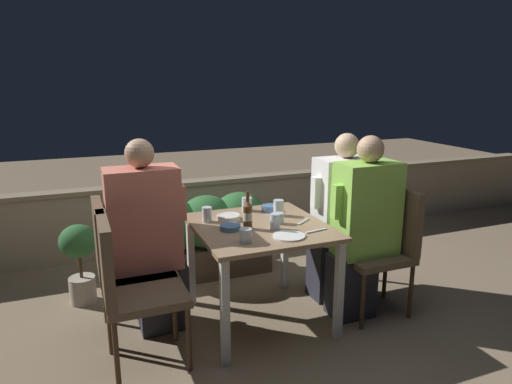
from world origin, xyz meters
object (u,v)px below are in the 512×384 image
at_px(potted_plant, 79,256).
at_px(chair_right_far, 362,225).
at_px(person_white_polo, 340,217).
at_px(person_coral_top, 149,238).
at_px(chair_left_far, 118,258).
at_px(person_green_blouse, 362,228).
at_px(beer_bottle, 248,215).
at_px(chair_right_near, 385,238).
at_px(chair_left_near, 126,279).

bearing_deg(potted_plant, chair_right_far, -16.07).
relative_size(chair_right_far, person_white_polo, 0.72).
height_order(person_coral_top, potted_plant, person_coral_top).
distance_m(chair_left_far, person_green_blouse, 1.71).
height_order(person_coral_top, chair_right_far, person_coral_top).
bearing_deg(beer_bottle, person_green_blouse, -8.41).
relative_size(chair_left_far, person_white_polo, 0.72).
bearing_deg(person_coral_top, potted_plant, 127.02).
height_order(chair_left_far, beer_bottle, beer_bottle).
bearing_deg(chair_right_far, potted_plant, 163.93).
xyz_separation_m(person_coral_top, chair_right_near, (1.68, -0.34, -0.11)).
xyz_separation_m(person_green_blouse, chair_right_far, (0.23, 0.33, -0.11)).
bearing_deg(chair_right_near, chair_left_far, 169.71).
distance_m(person_green_blouse, person_white_polo, 0.33).
bearing_deg(chair_left_near, potted_plant, 104.94).
xyz_separation_m(chair_left_near, chair_right_far, (1.90, 0.34, 0.00)).
height_order(chair_left_far, potted_plant, chair_left_far).
bearing_deg(person_green_blouse, chair_right_far, 54.86).
bearing_deg(person_white_polo, chair_left_near, -168.56).
xyz_separation_m(chair_right_near, potted_plant, (-2.13, 0.95, -0.18)).
xyz_separation_m(chair_left_far, chair_right_far, (1.91, -0.02, 0.00)).
distance_m(chair_left_near, person_white_polo, 1.72).
bearing_deg(chair_right_near, potted_plant, 156.05).
xyz_separation_m(person_green_blouse, person_white_polo, (0.02, 0.33, -0.01)).
xyz_separation_m(chair_right_far, potted_plant, (-2.15, 0.62, -0.18)).
distance_m(chair_left_near, person_green_blouse, 1.67).
height_order(person_coral_top, chair_right_near, person_coral_top).
relative_size(chair_left_near, person_white_polo, 0.72).
distance_m(person_white_polo, potted_plant, 2.06).
bearing_deg(beer_bottle, chair_right_far, 10.77).
distance_m(chair_right_near, person_white_polo, 0.39).
bearing_deg(chair_left_near, person_white_polo, 11.44).
xyz_separation_m(chair_left_near, chair_left_far, (-0.01, 0.36, 0.00)).
bearing_deg(person_coral_top, chair_left_near, -119.25).
bearing_deg(beer_bottle, chair_left_near, -170.54).
height_order(chair_left_far, chair_right_near, same).
height_order(chair_left_near, chair_left_far, same).
relative_size(person_green_blouse, person_white_polo, 1.02).
xyz_separation_m(person_white_polo, beer_bottle, (-0.86, -0.20, 0.17)).
height_order(chair_right_far, beer_bottle, beer_bottle).
xyz_separation_m(chair_left_near, person_green_blouse, (1.67, 0.01, 0.11)).
height_order(person_green_blouse, potted_plant, person_green_blouse).
xyz_separation_m(chair_left_near, potted_plant, (-0.26, 0.96, -0.18)).
height_order(chair_right_near, person_white_polo, person_white_polo).
distance_m(chair_left_near, beer_bottle, 0.88).
distance_m(person_green_blouse, chair_right_far, 0.41).
bearing_deg(beer_bottle, person_coral_top, 160.85).
relative_size(chair_right_near, beer_bottle, 3.64).
distance_m(person_green_blouse, potted_plant, 2.16).
bearing_deg(person_coral_top, person_green_blouse, -13.14).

